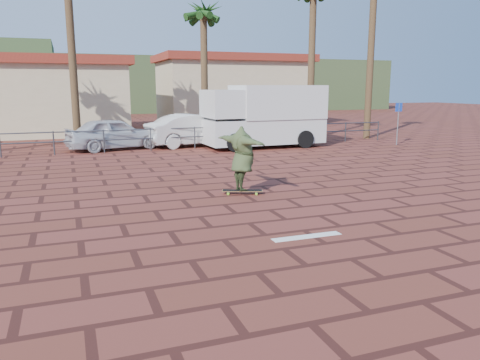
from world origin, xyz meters
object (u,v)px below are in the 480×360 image
at_px(skateboarder, 242,158).
at_px(campervan, 264,115).
at_px(car_silver, 114,134).
at_px(longboard, 242,191).
at_px(car_white, 195,130).

xyz_separation_m(skateboarder, campervan, (4.42, 8.92, 0.55)).
bearing_deg(car_silver, skateboarder, 179.90).
bearing_deg(skateboarder, car_silver, -0.58).
xyz_separation_m(longboard, car_silver, (-2.27, 10.42, 0.63)).
bearing_deg(longboard, skateboarder, 104.20).
relative_size(campervan, car_white, 1.21).
bearing_deg(campervan, longboard, -118.13).
distance_m(campervan, car_white, 3.39).
distance_m(longboard, car_white, 10.55).
xyz_separation_m(car_silver, car_white, (3.74, 0.00, 0.04)).
xyz_separation_m(longboard, skateboarder, (0.00, 0.00, 0.87)).
height_order(longboard, car_white, car_white).
bearing_deg(skateboarder, campervan, -39.19).
distance_m(longboard, car_silver, 10.68).
bearing_deg(skateboarder, longboard, 160.02).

